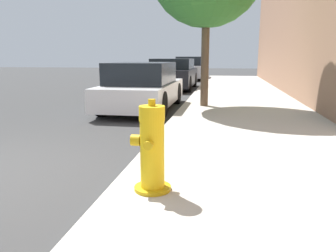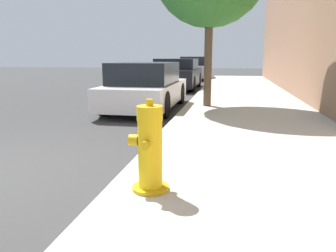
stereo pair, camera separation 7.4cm
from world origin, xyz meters
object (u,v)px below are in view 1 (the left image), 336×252
at_px(fire_hydrant, 152,150).
at_px(parked_car_mid, 173,74).
at_px(parked_car_near, 143,87).
at_px(parked_car_far, 190,69).

distance_m(fire_hydrant, parked_car_mid, 11.95).
bearing_deg(parked_car_near, parked_car_far, 90.11).
xyz_separation_m(fire_hydrant, parked_car_near, (-1.54, 5.80, 0.06)).
height_order(parked_car_near, parked_car_far, parked_car_far).
bearing_deg(parked_car_far, parked_car_near, -89.89).
height_order(fire_hydrant, parked_car_near, parked_car_near).
relative_size(parked_car_mid, parked_car_far, 0.99).
bearing_deg(fire_hydrant, parked_car_far, 94.86).
bearing_deg(fire_hydrant, parked_car_near, 104.88).
distance_m(parked_car_mid, parked_car_far, 6.57).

